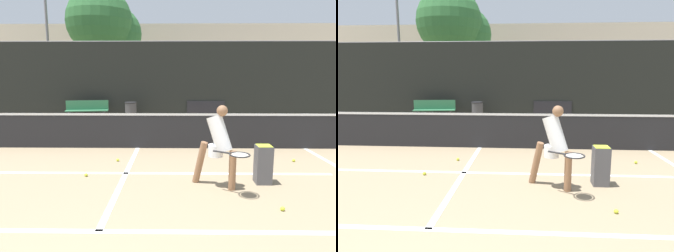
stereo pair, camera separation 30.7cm
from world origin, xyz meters
The scene contains 19 objects.
court_baseline_near centered at (0.00, 2.88, 0.00)m, with size 11.00×0.10×0.01m, color white.
court_service_line centered at (0.00, 5.15, 0.00)m, with size 8.25×0.10×0.01m, color white.
court_center_mark centered at (0.00, 5.07, 0.00)m, with size 0.10×4.37×0.01m, color white.
net centered at (0.00, 7.25, 0.51)m, with size 11.09×0.09×1.07m.
fence_back centered at (0.00, 12.72, 1.69)m, with size 24.00×0.06×3.39m.
player_practicing centered at (1.74, 4.45, 0.80)m, with size 0.97×0.97×1.46m.
tennis_ball_scattered_0 centered at (-0.75, 4.95, 0.03)m, with size 0.07×0.07×0.07m, color #D1E033.
tennis_ball_scattered_1 centered at (3.71, 6.01, 0.03)m, with size 0.07×0.07×0.07m, color #D1E033.
tennis_ball_scattered_3 centered at (2.56, 3.51, 0.03)m, with size 0.07×0.07×0.07m, color #D1E033.
tennis_ball_scattered_4 centered at (-0.32, 5.99, 0.03)m, with size 0.07×0.07×0.07m, color #D1E033.
ball_hopper centered at (2.60, 4.65, 0.37)m, with size 0.28×0.28×0.71m.
courtside_bench centered at (-2.72, 12.06, 0.47)m, with size 1.82×0.63×0.86m.
trash_bin centered at (-0.84, 12.05, 0.40)m, with size 0.51×0.51×0.80m.
parked_car centered at (2.43, 14.88, 0.56)m, with size 1.68×4.60×1.32m.
floodlight_mast centered at (-6.72, 18.21, 5.70)m, with size 1.10×0.24×9.05m.
tree_west centered at (-3.74, 19.19, 5.28)m, with size 4.21×4.21×7.40m.
tree_mid centered at (-2.59, 20.62, 5.55)m, with size 2.95×2.95×7.88m.
tree_east centered at (-2.99, 20.30, 4.61)m, with size 3.67×3.67×6.46m.
building_far centered at (0.00, 26.73, 3.08)m, with size 36.00×2.40×6.16m, color beige.
Camera 1 is at (0.94, -0.63, 1.98)m, focal length 32.00 mm.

